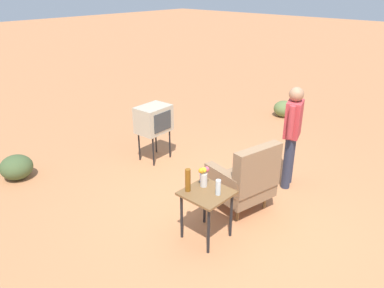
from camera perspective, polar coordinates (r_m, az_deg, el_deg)
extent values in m
plane|color=#C17A4C|center=(5.58, 7.39, -9.82)|extent=(60.00, 60.00, 0.00)
cylinder|color=brown|center=(5.91, 7.36, -6.46)|extent=(0.05, 0.05, 0.22)
cylinder|color=brown|center=(5.61, 3.32, -8.11)|extent=(0.05, 0.05, 0.22)
cylinder|color=brown|center=(5.60, 11.09, -8.62)|extent=(0.05, 0.05, 0.22)
cylinder|color=brown|center=(5.27, 7.01, -10.54)|extent=(0.05, 0.05, 0.22)
cube|color=#8C6B4C|center=(5.48, 7.31, -6.53)|extent=(0.90, 0.90, 0.20)
cube|color=#8C6B4C|center=(5.08, 10.00, -3.88)|extent=(0.78, 0.31, 0.64)
cube|color=#8C6B4C|center=(5.57, 9.86, -3.47)|extent=(0.27, 0.70, 0.26)
cube|color=#8C6B4C|center=(5.18, 4.82, -5.41)|extent=(0.27, 0.70, 0.26)
cylinder|color=black|center=(5.09, 1.95, -8.91)|extent=(0.04, 0.04, 0.64)
cylinder|color=black|center=(4.81, -1.60, -11.04)|extent=(0.04, 0.04, 0.64)
cylinder|color=black|center=(4.86, 6.02, -10.80)|extent=(0.04, 0.04, 0.64)
cylinder|color=black|center=(4.57, 2.55, -13.20)|extent=(0.04, 0.04, 0.64)
cube|color=brown|center=(4.64, 2.30, -7.53)|extent=(0.56, 0.56, 0.03)
cylinder|color=black|center=(6.65, -5.96, -1.18)|extent=(0.03, 0.03, 0.55)
cylinder|color=black|center=(6.94, -3.43, 0.02)|extent=(0.03, 0.03, 0.55)
cylinder|color=black|center=(6.89, -8.10, -0.38)|extent=(0.03, 0.03, 0.55)
cylinder|color=black|center=(7.17, -5.57, 0.74)|extent=(0.03, 0.03, 0.55)
cube|color=#BCB299|center=(6.72, -5.93, 3.84)|extent=(0.63, 0.48, 0.48)
cube|color=#383D3F|center=(6.57, -4.53, 3.42)|extent=(0.42, 0.04, 0.34)
cylinder|color=#2D3347|center=(6.22, 14.78, -2.14)|extent=(0.14, 0.14, 0.86)
cylinder|color=#2D3347|center=(6.05, 14.46, -2.90)|extent=(0.14, 0.14, 0.86)
cube|color=#BC383D|center=(5.86, 15.33, 3.72)|extent=(0.41, 0.33, 0.56)
cylinder|color=#BC383D|center=(6.08, 15.72, 4.67)|extent=(0.09, 0.09, 0.50)
cylinder|color=#BC383D|center=(5.63, 14.97, 3.23)|extent=(0.09, 0.09, 0.50)
sphere|color=#A37556|center=(5.75, 15.75, 7.37)|extent=(0.22, 0.22, 0.22)
cylinder|color=silver|center=(4.54, 4.03, -6.66)|extent=(0.06, 0.06, 0.20)
cylinder|color=brown|center=(4.58, -0.64, -5.57)|extent=(0.07, 0.07, 0.30)
cylinder|color=blue|center=(4.82, 1.60, -5.19)|extent=(0.07, 0.07, 0.12)
cylinder|color=silver|center=(4.71, 1.82, -5.52)|extent=(0.09, 0.09, 0.18)
sphere|color=yellow|center=(4.65, 1.85, -4.02)|extent=(0.07, 0.07, 0.07)
sphere|color=#E04C66|center=(4.67, 2.26, -3.89)|extent=(0.07, 0.07, 0.07)
sphere|color=orange|center=(4.63, 1.42, -4.11)|extent=(0.07, 0.07, 0.07)
ellipsoid|color=olive|center=(9.40, 13.94, 5.29)|extent=(0.50, 0.50, 0.39)
ellipsoid|color=#475B33|center=(6.89, -25.35, -3.23)|extent=(0.53, 0.53, 0.41)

